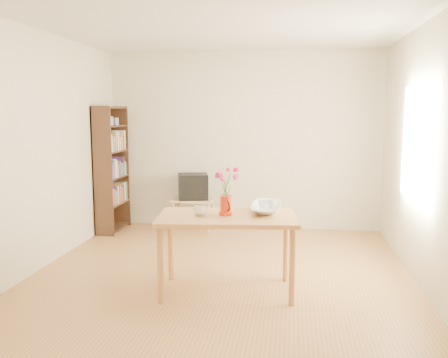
% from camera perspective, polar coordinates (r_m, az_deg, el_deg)
% --- Properties ---
extents(room, '(4.50, 4.50, 4.50)m').
position_cam_1_polar(room, '(4.80, -0.16, 3.07)').
color(room, '#9A6736').
rests_on(room, ground).
extents(table, '(1.37, 0.87, 0.75)m').
position_cam_1_polar(table, '(4.51, 0.38, -5.53)').
color(table, '#AD713B').
rests_on(table, ground).
extents(tv_stand, '(0.60, 0.45, 0.46)m').
position_cam_1_polar(tv_stand, '(6.97, -3.73, -2.97)').
color(tv_stand, tan).
rests_on(tv_stand, ground).
extents(bookshelf, '(0.28, 0.70, 1.80)m').
position_cam_1_polar(bookshelf, '(7.02, -13.34, 0.66)').
color(bookshelf, black).
rests_on(bookshelf, ground).
extents(pitcher, '(0.13, 0.19, 0.19)m').
position_cam_1_polar(pitcher, '(4.50, 0.22, -3.27)').
color(pitcher, red).
rests_on(pitcher, table).
extents(flowers, '(0.21, 0.21, 0.30)m').
position_cam_1_polar(flowers, '(4.46, 0.20, -0.23)').
color(flowers, '#F93A8D').
rests_on(flowers, pitcher).
extents(mug, '(0.13, 0.13, 0.09)m').
position_cam_1_polar(mug, '(4.48, -2.88, -3.82)').
color(mug, white).
rests_on(mug, table).
extents(bowl, '(0.44, 0.44, 0.41)m').
position_cam_1_polar(bowl, '(4.66, 5.13, -1.40)').
color(bowl, white).
rests_on(bowl, table).
extents(teacup_a, '(0.09, 0.09, 0.06)m').
position_cam_1_polar(teacup_a, '(4.67, 4.63, -1.91)').
color(teacup_a, white).
rests_on(teacup_a, bowl).
extents(teacup_b, '(0.08, 0.08, 0.07)m').
position_cam_1_polar(teacup_b, '(4.68, 5.69, -1.86)').
color(teacup_b, white).
rests_on(teacup_b, bowl).
extents(television, '(0.50, 0.49, 0.36)m').
position_cam_1_polar(television, '(6.94, -3.73, -0.84)').
color(television, black).
rests_on(television, tv_stand).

